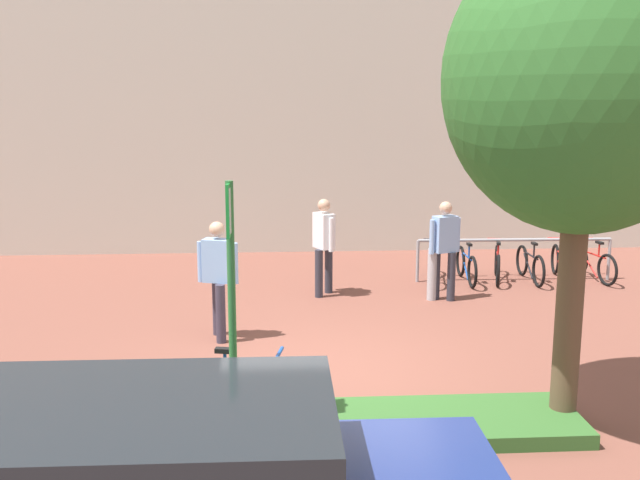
# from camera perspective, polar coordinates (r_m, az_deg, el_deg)

# --- Properties ---
(ground_plane) EXTENTS (60.00, 60.00, 0.00)m
(ground_plane) POSITION_cam_1_polar(r_m,az_deg,el_deg) (9.29, 0.61, -10.56)
(ground_plane) COLOR brown
(building_facade) EXTENTS (28.00, 1.20, 10.00)m
(building_facade) POSITION_cam_1_polar(r_m,az_deg,el_deg) (16.97, -1.50, 16.28)
(building_facade) COLOR beige
(building_facade) RESTS_ON ground
(planter_strip) EXTENTS (7.00, 1.10, 0.16)m
(planter_strip) POSITION_cam_1_polar(r_m,az_deg,el_deg) (7.76, -5.86, -14.47)
(planter_strip) COLOR #336028
(planter_strip) RESTS_ON ground
(tree_sidewalk) EXTENTS (2.80, 2.80, 5.15)m
(tree_sidewalk) POSITION_cam_1_polar(r_m,az_deg,el_deg) (7.77, 20.02, 11.66)
(tree_sidewalk) COLOR brown
(tree_sidewalk) RESTS_ON ground
(parking_sign_post) EXTENTS (0.08, 0.36, 2.64)m
(parking_sign_post) POSITION_cam_1_polar(r_m,az_deg,el_deg) (7.22, -6.98, -2.67)
(parking_sign_post) COLOR #2D7238
(parking_sign_post) RESTS_ON ground
(bike_at_sign) EXTENTS (1.66, 0.47, 0.86)m
(bike_at_sign) POSITION_cam_1_polar(r_m,az_deg,el_deg) (7.87, -6.06, -11.96)
(bike_at_sign) COLOR black
(bike_at_sign) RESTS_ON ground
(bike_rack_cluster) EXTENTS (3.76, 1.65, 0.83)m
(bike_rack_cluster) POSITION_cam_1_polar(r_m,az_deg,el_deg) (14.38, 14.93, -1.76)
(bike_rack_cluster) COLOR #99999E
(bike_rack_cluster) RESTS_ON ground
(bollard_steel) EXTENTS (0.16, 0.16, 0.90)m
(bollard_steel) POSITION_cam_1_polar(r_m,az_deg,el_deg) (12.70, 8.76, -2.69)
(bollard_steel) COLOR #ADADB2
(bollard_steel) RESTS_ON ground
(person_shirt_white) EXTENTS (0.59, 0.51, 1.72)m
(person_shirt_white) POSITION_cam_1_polar(r_m,az_deg,el_deg) (10.49, -8.00, -2.54)
(person_shirt_white) COLOR #383342
(person_shirt_white) RESTS_ON ground
(person_casual_tan) EXTENTS (0.39, 0.56, 1.72)m
(person_casual_tan) POSITION_cam_1_polar(r_m,az_deg,el_deg) (12.75, 0.31, -0.05)
(person_casual_tan) COLOR #2D2D38
(person_casual_tan) RESTS_ON ground
(person_shirt_blue) EXTENTS (0.57, 0.37, 1.72)m
(person_shirt_blue) POSITION_cam_1_polar(r_m,az_deg,el_deg) (12.62, 9.74, -0.32)
(person_shirt_blue) COLOR #2D2D38
(person_shirt_blue) RESTS_ON ground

